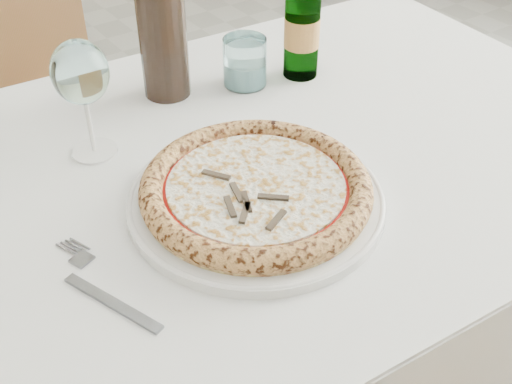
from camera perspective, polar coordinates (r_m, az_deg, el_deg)
dining_table at (r=0.98m, az=-3.37°, el=-2.35°), size 1.39×0.88×0.76m
chair_far at (r=1.67m, az=-20.86°, el=8.29°), size 0.50×0.50×0.93m
plate at (r=0.85m, az=0.00°, el=-0.59°), size 0.34×0.34×0.02m
pizza at (r=0.84m, az=-0.00°, el=0.34°), size 0.31×0.31×0.03m
fork at (r=0.76m, az=-13.51°, el=-8.33°), size 0.06×0.20×0.00m
wine_glass at (r=0.92m, az=-15.34°, el=9.98°), size 0.08×0.08×0.18m
tumbler at (r=1.12m, az=-0.99°, el=11.23°), size 0.07×0.07×0.08m
beer_bottle at (r=1.12m, az=4.13°, el=14.68°), size 0.06×0.06×0.24m
wine_bottle at (r=1.06m, az=-8.45°, el=15.17°), size 0.08×0.08×0.32m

